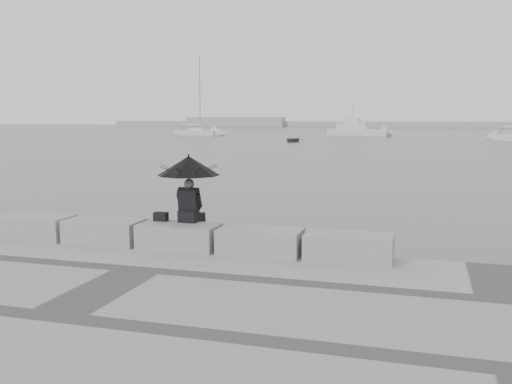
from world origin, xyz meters
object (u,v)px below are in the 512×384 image
(sailboat_left, at_px, (198,132))
(dinghy, at_px, (292,140))
(motor_cruiser, at_px, (358,130))
(seated_person, at_px, (189,172))

(sailboat_left, distance_m, dinghy, 27.64)
(sailboat_left, bearing_deg, dinghy, -26.43)
(sailboat_left, height_order, dinghy, sailboat_left)
(dinghy, bearing_deg, motor_cruiser, 84.15)
(motor_cruiser, bearing_deg, dinghy, -96.02)
(sailboat_left, xyz_separation_m, dinghy, (20.20, -18.86, -0.24))
(sailboat_left, relative_size, motor_cruiser, 1.32)
(motor_cruiser, height_order, dinghy, motor_cruiser)
(seated_person, distance_m, dinghy, 58.94)
(seated_person, xyz_separation_m, motor_cruiser, (-5.66, 81.21, -1.13))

